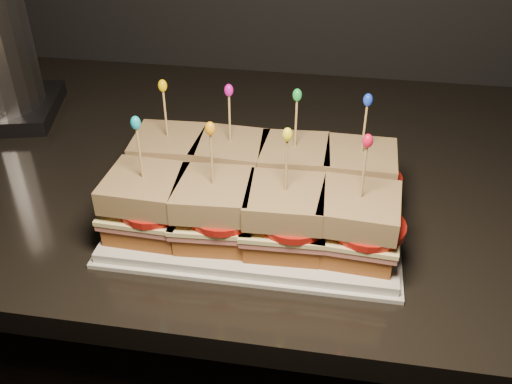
# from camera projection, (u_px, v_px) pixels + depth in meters

# --- Properties ---
(cabinet) EXTENTS (2.67, 0.71, 0.85)m
(cabinet) POSITION_uv_depth(u_px,v_px,m) (299.00, 355.00, 1.17)
(cabinet) COLOR black
(cabinet) RESTS_ON ground
(granite_slab) EXTENTS (2.71, 0.75, 0.04)m
(granite_slab) POSITION_uv_depth(u_px,v_px,m) (311.00, 174.00, 0.92)
(granite_slab) COLOR black
(granite_slab) RESTS_ON cabinet
(platter) EXTENTS (0.37, 0.23, 0.02)m
(platter) POSITION_uv_depth(u_px,v_px,m) (256.00, 220.00, 0.78)
(platter) COLOR white
(platter) RESTS_ON granite_slab
(platter_rim) EXTENTS (0.39, 0.24, 0.01)m
(platter_rim) POSITION_uv_depth(u_px,v_px,m) (256.00, 223.00, 0.78)
(platter_rim) COLOR white
(platter_rim) RESTS_ON granite_slab
(sandwich_0_bread_bot) EXTENTS (0.10, 0.10, 0.03)m
(sandwich_0_bread_bot) POSITION_uv_depth(u_px,v_px,m) (172.00, 177.00, 0.82)
(sandwich_0_bread_bot) COLOR brown
(sandwich_0_bread_bot) RESTS_ON platter
(sandwich_0_ham) EXTENTS (0.11, 0.10, 0.01)m
(sandwich_0_ham) POSITION_uv_depth(u_px,v_px,m) (171.00, 167.00, 0.81)
(sandwich_0_ham) COLOR #B65C53
(sandwich_0_ham) RESTS_ON sandwich_0_bread_bot
(sandwich_0_cheese) EXTENTS (0.11, 0.10, 0.01)m
(sandwich_0_cheese) POSITION_uv_depth(u_px,v_px,m) (170.00, 163.00, 0.81)
(sandwich_0_cheese) COLOR #FFF29D
(sandwich_0_cheese) RESTS_ON sandwich_0_ham
(sandwich_0_tomato) EXTENTS (0.09, 0.09, 0.01)m
(sandwich_0_tomato) POSITION_uv_depth(u_px,v_px,m) (177.00, 162.00, 0.80)
(sandwich_0_tomato) COLOR #B31810
(sandwich_0_tomato) RESTS_ON sandwich_0_cheese
(sandwich_0_bread_top) EXTENTS (0.10, 0.10, 0.03)m
(sandwich_0_bread_top) POSITION_uv_depth(u_px,v_px,m) (169.00, 146.00, 0.80)
(sandwich_0_bread_top) COLOR #4D220A
(sandwich_0_bread_top) RESTS_ON sandwich_0_tomato
(sandwich_0_pick) EXTENTS (0.00, 0.00, 0.09)m
(sandwich_0_pick) POSITION_uv_depth(u_px,v_px,m) (166.00, 117.00, 0.77)
(sandwich_0_pick) COLOR tan
(sandwich_0_pick) RESTS_ON sandwich_0_bread_top
(sandwich_0_frill) EXTENTS (0.01, 0.01, 0.02)m
(sandwich_0_frill) POSITION_uv_depth(u_px,v_px,m) (163.00, 86.00, 0.74)
(sandwich_0_frill) COLOR #E9B602
(sandwich_0_frill) RESTS_ON sandwich_0_pick
(sandwich_1_bread_bot) EXTENTS (0.10, 0.10, 0.03)m
(sandwich_1_bread_bot) POSITION_uv_depth(u_px,v_px,m) (231.00, 183.00, 0.81)
(sandwich_1_bread_bot) COLOR brown
(sandwich_1_bread_bot) RESTS_ON platter
(sandwich_1_ham) EXTENTS (0.11, 0.10, 0.01)m
(sandwich_1_ham) POSITION_uv_depth(u_px,v_px,m) (231.00, 173.00, 0.80)
(sandwich_1_ham) COLOR #B65C53
(sandwich_1_ham) RESTS_ON sandwich_1_bread_bot
(sandwich_1_cheese) EXTENTS (0.11, 0.10, 0.01)m
(sandwich_1_cheese) POSITION_uv_depth(u_px,v_px,m) (231.00, 169.00, 0.80)
(sandwich_1_cheese) COLOR #FFF29D
(sandwich_1_cheese) RESTS_ON sandwich_1_ham
(sandwich_1_tomato) EXTENTS (0.09, 0.09, 0.01)m
(sandwich_1_tomato) POSITION_uv_depth(u_px,v_px,m) (239.00, 167.00, 0.79)
(sandwich_1_tomato) COLOR #B31810
(sandwich_1_tomato) RESTS_ON sandwich_1_cheese
(sandwich_1_bread_top) EXTENTS (0.10, 0.10, 0.03)m
(sandwich_1_bread_top) POSITION_uv_depth(u_px,v_px,m) (231.00, 151.00, 0.78)
(sandwich_1_bread_top) COLOR #4D220A
(sandwich_1_bread_top) RESTS_ON sandwich_1_tomato
(sandwich_1_pick) EXTENTS (0.00, 0.00, 0.09)m
(sandwich_1_pick) POSITION_uv_depth(u_px,v_px,m) (230.00, 122.00, 0.76)
(sandwich_1_pick) COLOR tan
(sandwich_1_pick) RESTS_ON sandwich_1_bread_top
(sandwich_1_frill) EXTENTS (0.01, 0.01, 0.02)m
(sandwich_1_frill) POSITION_uv_depth(u_px,v_px,m) (229.00, 90.00, 0.73)
(sandwich_1_frill) COLOR #C30F94
(sandwich_1_frill) RESTS_ON sandwich_1_pick
(sandwich_2_bread_bot) EXTENTS (0.10, 0.10, 0.03)m
(sandwich_2_bread_bot) POSITION_uv_depth(u_px,v_px,m) (293.00, 188.00, 0.80)
(sandwich_2_bread_bot) COLOR brown
(sandwich_2_bread_bot) RESTS_ON platter
(sandwich_2_ham) EXTENTS (0.11, 0.10, 0.01)m
(sandwich_2_ham) POSITION_uv_depth(u_px,v_px,m) (293.00, 178.00, 0.79)
(sandwich_2_ham) COLOR #B65C53
(sandwich_2_ham) RESTS_ON sandwich_2_bread_bot
(sandwich_2_cheese) EXTENTS (0.11, 0.11, 0.01)m
(sandwich_2_cheese) POSITION_uv_depth(u_px,v_px,m) (294.00, 174.00, 0.79)
(sandwich_2_cheese) COLOR #FFF29D
(sandwich_2_cheese) RESTS_ON sandwich_2_ham
(sandwich_2_tomato) EXTENTS (0.09, 0.09, 0.01)m
(sandwich_2_tomato) POSITION_uv_depth(u_px,v_px,m) (302.00, 172.00, 0.78)
(sandwich_2_tomato) COLOR #B31810
(sandwich_2_tomato) RESTS_ON sandwich_2_cheese
(sandwich_2_bread_top) EXTENTS (0.10, 0.10, 0.03)m
(sandwich_2_bread_top) POSITION_uv_depth(u_px,v_px,m) (294.00, 157.00, 0.77)
(sandwich_2_bread_top) COLOR #4D220A
(sandwich_2_bread_top) RESTS_ON sandwich_2_tomato
(sandwich_2_pick) EXTENTS (0.00, 0.00, 0.09)m
(sandwich_2_pick) POSITION_uv_depth(u_px,v_px,m) (296.00, 127.00, 0.75)
(sandwich_2_pick) COLOR tan
(sandwich_2_pick) RESTS_ON sandwich_2_bread_top
(sandwich_2_frill) EXTENTS (0.01, 0.01, 0.02)m
(sandwich_2_frill) POSITION_uv_depth(u_px,v_px,m) (297.00, 95.00, 0.72)
(sandwich_2_frill) COLOR green
(sandwich_2_frill) RESTS_ON sandwich_2_pick
(sandwich_3_bread_bot) EXTENTS (0.09, 0.09, 0.03)m
(sandwich_3_bread_bot) POSITION_uv_depth(u_px,v_px,m) (356.00, 194.00, 0.79)
(sandwich_3_bread_bot) COLOR brown
(sandwich_3_bread_bot) RESTS_ON platter
(sandwich_3_ham) EXTENTS (0.10, 0.10, 0.01)m
(sandwich_3_ham) POSITION_uv_depth(u_px,v_px,m) (358.00, 184.00, 0.78)
(sandwich_3_ham) COLOR #B65C53
(sandwich_3_ham) RESTS_ON sandwich_3_bread_bot
(sandwich_3_cheese) EXTENTS (0.10, 0.10, 0.01)m
(sandwich_3_cheese) POSITION_uv_depth(u_px,v_px,m) (358.00, 180.00, 0.78)
(sandwich_3_cheese) COLOR #FFF29D
(sandwich_3_cheese) RESTS_ON sandwich_3_ham
(sandwich_3_tomato) EXTENTS (0.09, 0.09, 0.01)m
(sandwich_3_tomato) POSITION_uv_depth(u_px,v_px,m) (368.00, 178.00, 0.76)
(sandwich_3_tomato) COLOR #B31810
(sandwich_3_tomato) RESTS_ON sandwich_3_cheese
(sandwich_3_bread_top) EXTENTS (0.09, 0.09, 0.03)m
(sandwich_3_bread_top) POSITION_uv_depth(u_px,v_px,m) (360.00, 162.00, 0.76)
(sandwich_3_bread_top) COLOR #4D220A
(sandwich_3_bread_top) RESTS_ON sandwich_3_tomato
(sandwich_3_pick) EXTENTS (0.00, 0.00, 0.09)m
(sandwich_3_pick) POSITION_uv_depth(u_px,v_px,m) (364.00, 132.00, 0.73)
(sandwich_3_pick) COLOR tan
(sandwich_3_pick) RESTS_ON sandwich_3_bread_top
(sandwich_3_frill) EXTENTS (0.01, 0.01, 0.02)m
(sandwich_3_frill) POSITION_uv_depth(u_px,v_px,m) (368.00, 100.00, 0.71)
(sandwich_3_frill) COLOR blue
(sandwich_3_frill) RESTS_ON sandwich_3_pick
(sandwich_4_bread_bot) EXTENTS (0.09, 0.09, 0.03)m
(sandwich_4_bread_bot) POSITION_uv_depth(u_px,v_px,m) (149.00, 221.00, 0.74)
(sandwich_4_bread_bot) COLOR brown
(sandwich_4_bread_bot) RESTS_ON platter
(sandwich_4_ham) EXTENTS (0.10, 0.10, 0.01)m
(sandwich_4_ham) POSITION_uv_depth(u_px,v_px,m) (147.00, 210.00, 0.73)
(sandwich_4_ham) COLOR #B65C53
(sandwich_4_ham) RESTS_ON sandwich_4_bread_bot
(sandwich_4_cheese) EXTENTS (0.11, 0.10, 0.01)m
(sandwich_4_cheese) POSITION_uv_depth(u_px,v_px,m) (147.00, 206.00, 0.72)
(sandwich_4_cheese) COLOR #FFF29D
(sandwich_4_cheese) RESTS_ON sandwich_4_ham
(sandwich_4_tomato) EXTENTS (0.09, 0.09, 0.01)m
(sandwich_4_tomato) POSITION_uv_depth(u_px,v_px,m) (154.00, 205.00, 0.71)
(sandwich_4_tomato) COLOR #B31810
(sandwich_4_tomato) RESTS_ON sandwich_4_cheese
(sandwich_4_bread_top) EXTENTS (0.10, 0.10, 0.03)m
(sandwich_4_bread_top) POSITION_uv_depth(u_px,v_px,m) (144.00, 188.00, 0.71)
(sandwich_4_bread_top) COLOR #4D220A
(sandwich_4_bread_top) RESTS_ON sandwich_4_tomato
(sandwich_4_pick) EXTENTS (0.00, 0.00, 0.09)m
(sandwich_4_pick) POSITION_uv_depth(u_px,v_px,m) (140.00, 156.00, 0.68)
(sandwich_4_pick) COLOR tan
(sandwich_4_pick) RESTS_ON sandwich_4_bread_top
(sandwich_4_frill) EXTENTS (0.01, 0.01, 0.02)m
(sandwich_4_frill) POSITION_uv_depth(u_px,v_px,m) (136.00, 123.00, 0.66)
(sandwich_4_frill) COLOR #129CB4
(sandwich_4_frill) RESTS_ON sandwich_4_pick
(sandwich_5_bread_bot) EXTENTS (0.10, 0.10, 0.03)m
(sandwich_5_bread_bot) POSITION_uv_depth(u_px,v_px,m) (215.00, 228.00, 0.73)
(sandwich_5_bread_bot) COLOR brown
(sandwich_5_bread_bot) RESTS_ON platter
(sandwich_5_ham) EXTENTS (0.11, 0.10, 0.01)m
(sandwich_5_ham) POSITION_uv_depth(u_px,v_px,m) (215.00, 217.00, 0.72)
(sandwich_5_ham) COLOR #B65C53
(sandwich_5_ham) RESTS_ON sandwich_5_bread_bot
(sandwich_5_cheese) EXTENTS (0.11, 0.11, 0.01)m
(sandwich_5_cheese) POSITION_uv_depth(u_px,v_px,m) (214.00, 213.00, 0.71)
(sandwich_5_cheese) COLOR #FFF29D
(sandwich_5_cheese) RESTS_ON sandwich_5_ham
(sandwich_5_tomato) EXTENTS (0.09, 0.09, 0.01)m
(sandwich_5_tomato) POSITION_uv_depth(u_px,v_px,m) (223.00, 212.00, 0.70)
(sandwich_5_tomato) COLOR #B31810
(sandwich_5_tomato) RESTS_ON sandwich_5_cheese
(sandwich_5_bread_top) EXTENTS (0.10, 0.10, 0.03)m
(sandwich_5_bread_top) POSITION_uv_depth(u_px,v_px,m) (213.00, 194.00, 0.70)
(sandwich_5_bread_top) COLOR #4D220A
(sandwich_5_bread_top) RESTS_ON sandwich_5_tomato
(sandwich_5_pick) EXTENTS (0.00, 0.00, 0.09)m
(sandwich_5_pick) POSITION_uv_depth(u_px,v_px,m) (212.00, 162.00, 0.67)
(sandwich_5_pick) COLOR tan
(sandwich_5_pick) RESTS_ON sandwich_5_bread_top
(sandwich_5_frill) EXTENTS (0.01, 0.01, 0.02)m
(sandwich_5_frill) POSITION_uv_depth(u_px,v_px,m) (210.00, 129.00, 0.65)
(sandwich_5_frill) COLOR orange
(sandwich_5_frill) RESTS_ON sandwich_5_pick
(sandwich_6_bread_bot) EXTENTS (0.09, 0.09, 0.03)m
(sandwich_6_bread_bot) POSITION_uv_depth(u_px,v_px,m) (284.00, 235.00, 0.71)
(sandwich_6_bread_bot) COLOR brown
(sandwich_6_bread_bot) RESTS_ON platter
(sandwich_6_ham) EXTENTS (0.10, 0.10, 0.01)m
(sandwich_6_ham) POSITION_uv_depth(u_px,v_px,m) (284.00, 224.00, 0.71)
(sandwich_6_ham) COLOR #B65C53
(sandwich_6_ham) RESTS_ON sandwich_6_bread_bot
(sandwich_6_cheese) EXTENTS (0.11, 0.10, 0.01)m
(sandwich_6_cheese) POSITION_uv_depth(u_px,v_px,m) (284.00, 220.00, 0.70)
(sandwich_6_cheese) COLOR #FFF29D
(sandwich_6_cheese) RESTS_ON sandwich_6_ham
(sandwich_6_tomato) EXTENTS (0.09, 0.09, 0.01)m
(sandwich_6_tomato) POSITION_uv_depth(u_px,v_px,m) (294.00, 219.00, 0.69)
(sandwich_6_tomato) COLOR #B31810
(sandwich_6_tomato) RESTS_ON sandwich_6_cheese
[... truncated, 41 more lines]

